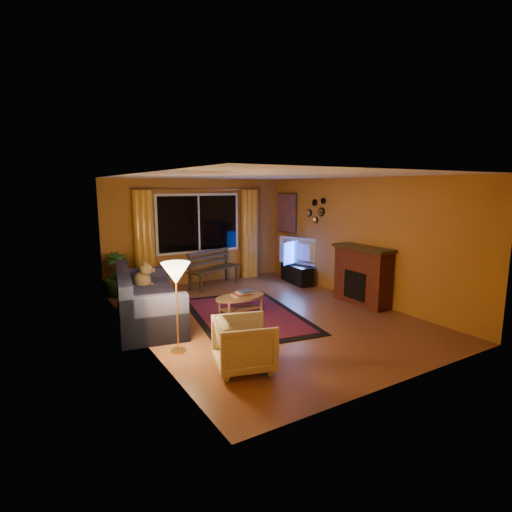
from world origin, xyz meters
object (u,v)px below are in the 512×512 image
armchair (244,342)px  coffee_table (240,305)px  bench (214,278)px  sofa (148,296)px  floor_lamp (177,309)px  tv_console (297,274)px

armchair → coffee_table: 2.20m
bench → coffee_table: bench is taller
sofa → armchair: (0.53, -2.42, -0.10)m
bench → floor_lamp: (-2.06, -3.17, 0.42)m
floor_lamp → coffee_table: (1.56, 0.99, -0.46)m
sofa → bench: bearing=50.7°
armchair → tv_console: armchair is taller
armchair → tv_console: bearing=-28.9°
tv_console → floor_lamp: bearing=-139.6°
armchair → floor_lamp: floor_lamp is taller
sofa → floor_lamp: (-0.01, -1.47, 0.17)m
armchair → floor_lamp: 1.13m
coffee_table → tv_console: tv_console is taller
sofa → coffee_table: sofa is taller
sofa → tv_console: 4.04m
floor_lamp → tv_console: bearing=31.8°
sofa → armchair: bearing=-66.8°
armchair → bench: bearing=-4.2°
tv_console → armchair: bearing=-126.5°
bench → tv_console: bearing=-44.2°
armchair → tv_console: 4.80m
armchair → tv_console: (3.39, 3.39, -0.14)m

